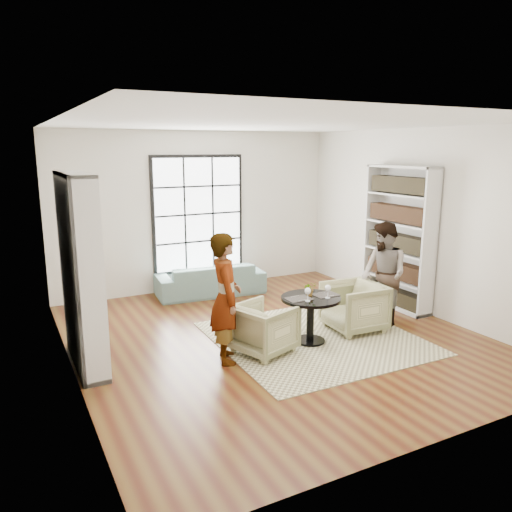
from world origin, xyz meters
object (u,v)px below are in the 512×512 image
sofa (210,279)px  wine_glass_left (308,291)px  armchair_left (264,328)px  person_right (384,274)px  person_left (226,298)px  armchair_right (354,307)px  wine_glass_right (328,289)px  pedestal_table (311,309)px  flower_centerpiece (310,289)px

sofa → wine_glass_left: wine_glass_left is taller
armchair_left → person_right: bearing=-106.7°
person_left → armchair_right: bearing=-71.2°
person_left → wine_glass_right: 1.47m
person_right → wine_glass_left: (-1.54, -0.24, 0.00)m
person_right → wine_glass_left: size_ratio=8.40×
person_left → wine_glass_left: size_ratio=8.75×
sofa → pedestal_table: bearing=102.2°
person_left → flower_centerpiece: person_left is taller
flower_centerpiece → armchair_right: bearing=2.1°
pedestal_table → wine_glass_left: bearing=-136.2°
wine_glass_right → sofa: bearing=99.6°
sofa → armchair_left: armchair_left is taller
pedestal_table → person_left: size_ratio=0.50×
armchair_left → person_left: bearing=70.4°
wine_glass_left → wine_glass_right: (0.32, -0.01, 0.00)m
sofa → person_right: (1.72, -2.75, 0.51)m
pedestal_table → person_left: (-1.29, -0.00, 0.35)m
armchair_right → person_right: 0.70m
armchair_left → armchair_right: bearing=-105.7°
person_left → wine_glass_left: 1.15m
person_left → person_right: bearing=-71.8°
wine_glass_right → flower_centerpiece: flower_centerpiece is taller
person_right → wine_glass_right: (-1.21, -0.25, 0.00)m
pedestal_table → armchair_left: 0.75m
person_left → flower_centerpiece: bearing=-70.7°
wine_glass_left → flower_centerpiece: size_ratio=0.96×
armchair_left → person_right: person_right is taller
armchair_right → person_left: person_left is taller
armchair_left → flower_centerpiece: 0.88m
wine_glass_right → flower_centerpiece: 0.27m
armchair_right → armchair_left: bearing=-82.6°
pedestal_table → wine_glass_right: size_ratio=4.34×
person_right → person_left: bearing=-79.4°
pedestal_table → wine_glass_right: 0.39m
person_left → pedestal_table: bearing=-73.9°
armchair_left → wine_glass_left: bearing=-122.3°
armchair_left → person_right: size_ratio=0.46×
sofa → flower_centerpiece: (0.36, -2.78, 0.47)m
person_left → wine_glass_right: person_left is taller
sofa → person_right: size_ratio=1.24×
armchair_left → sofa: bearing=-27.7°
armchair_left → pedestal_table: bearing=-109.2°
sofa → wine_glass_left: 3.04m
sofa → wine_glass_right: (0.51, -3.00, 0.51)m
person_left → sofa: bearing=-2.6°
pedestal_table → person_left: 1.34m
sofa → person_left: bearing=77.0°
pedestal_table → flower_centerpiece: size_ratio=4.19×
person_right → wine_glass_left: person_right is taller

